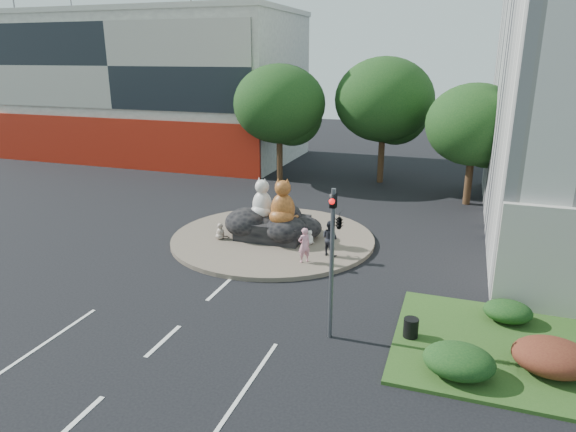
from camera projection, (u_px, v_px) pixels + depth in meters
name	position (u px, v px, depth m)	size (l,w,h in m)	color
ground	(163.00, 341.00, 16.50)	(120.00, 120.00, 0.00)	black
roundabout_island	(273.00, 238.00, 25.49)	(10.00, 10.00, 0.20)	brown
rock_plinth	(273.00, 228.00, 25.32)	(3.20, 2.60, 0.90)	black
shophouse_block	(154.00, 86.00, 45.43)	(25.20, 12.30, 17.40)	silver
grass_verge	(563.00, 359.00, 15.45)	(10.00, 6.00, 0.12)	#244918
tree_left	(281.00, 108.00, 36.05)	(6.46, 6.46, 8.27)	#382314
tree_mid	(385.00, 104.00, 35.57)	(6.84, 6.84, 8.76)	#382314
tree_right	(475.00, 129.00, 30.37)	(5.70, 5.70, 7.30)	#382314
hedge_near_green	(459.00, 361.00, 14.43)	(2.00, 1.60, 0.90)	black
hedge_red	(552.00, 357.00, 14.53)	(2.20, 1.76, 0.99)	#501D15
hedge_back_green	(508.00, 311.00, 17.41)	(1.60, 1.28, 0.72)	black
traffic_light	(336.00, 233.00, 15.63)	(0.44, 1.24, 5.00)	#595B60
cat_white	(262.00, 198.00, 25.11)	(1.21, 1.05, 2.02)	beige
cat_tabby	(283.00, 201.00, 24.17)	(1.34, 1.16, 2.23)	#BE5327
kitten_calico	(220.00, 231.00, 25.00)	(0.50, 0.43, 0.83)	silver
kitten_white	(309.00, 237.00, 24.32)	(0.42, 0.37, 0.71)	beige
pedestrian_pink	(304.00, 245.00, 22.07)	(0.57, 0.37, 1.56)	#CE8598
pedestrian_dark	(330.00, 238.00, 22.84)	(0.79, 0.61, 1.62)	black
parked_car	(151.00, 160.00, 41.75)	(1.41, 4.05, 1.33)	#A9ACB1
litter_bin	(411.00, 328.00, 16.45)	(0.48, 0.48, 0.63)	black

